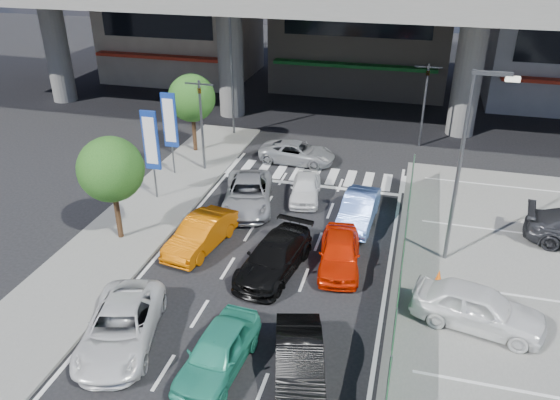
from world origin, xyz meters
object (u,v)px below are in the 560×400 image
(traffic_light_left, at_px, (200,103))
(signboard_far, at_px, (170,123))
(traffic_light_right, at_px, (426,85))
(sedan_white_front_mid, at_px, (305,188))
(traffic_cone, at_px, (438,278))
(hatch_black_mid_right, at_px, (299,363))
(crossing_wagon_silver, at_px, (297,153))
(street_lamp_left, at_px, (234,63))
(signboard_near, at_px, (151,143))
(taxi_orange_right, at_px, (339,252))
(tree_near, at_px, (111,170))
(wagon_silver_front_left, at_px, (248,194))
(taxi_orange_left, at_px, (201,234))
(tree_far, at_px, (192,98))
(sedan_black_mid, at_px, (274,257))
(kei_truck_front_right, at_px, (358,210))
(taxi_teal_mid, at_px, (218,352))
(street_lamp_right, at_px, (466,154))
(sedan_white_mid_left, at_px, (121,327))
(parked_sedan_white, at_px, (478,307))

(traffic_light_left, bearing_deg, signboard_far, -144.30)
(traffic_light_right, bearing_deg, sedan_white_front_mid, -120.87)
(sedan_white_front_mid, bearing_deg, traffic_cone, -50.67)
(hatch_black_mid_right, height_order, sedan_white_front_mid, hatch_black_mid_right)
(hatch_black_mid_right, height_order, traffic_cone, hatch_black_mid_right)
(traffic_light_left, distance_m, crossing_wagon_silver, 6.37)
(street_lamp_left, bearing_deg, signboard_near, -94.99)
(taxi_orange_right, bearing_deg, tree_near, 174.62)
(tree_near, relative_size, wagon_silver_front_left, 0.97)
(taxi_orange_left, distance_m, wagon_silver_front_left, 4.28)
(tree_far, bearing_deg, tree_near, -85.64)
(signboard_near, xyz_separation_m, sedan_black_mid, (7.51, -4.71, -2.38))
(signboard_near, distance_m, taxi_orange_left, 5.96)
(hatch_black_mid_right, bearing_deg, traffic_light_left, 107.22)
(signboard_far, distance_m, tree_far, 3.53)
(hatch_black_mid_right, relative_size, sedan_black_mid, 0.88)
(traffic_light_right, distance_m, sedan_white_front_mid, 11.01)
(tree_near, distance_m, kei_truck_front_right, 11.21)
(taxi_teal_mid, bearing_deg, taxi_orange_left, 121.12)
(traffic_light_left, height_order, crossing_wagon_silver, traffic_light_left)
(street_lamp_right, bearing_deg, crossing_wagon_silver, 135.19)
(signboard_far, xyz_separation_m, taxi_orange_left, (4.37, -6.76, -2.37))
(tree_near, relative_size, sedan_white_front_mid, 1.34)
(hatch_black_mid_right, bearing_deg, street_lamp_right, 46.36)
(wagon_silver_front_left, bearing_deg, sedan_white_mid_left, -109.96)
(traffic_light_right, xyz_separation_m, signboard_near, (-12.70, -11.01, -0.87))
(wagon_silver_front_left, relative_size, kei_truck_front_right, 1.19)
(tree_far, xyz_separation_m, hatch_black_mid_right, (10.41, -16.71, -2.70))
(street_lamp_right, bearing_deg, taxi_orange_right, -158.82)
(hatch_black_mid_right, relative_size, taxi_orange_right, 1.03)
(street_lamp_left, xyz_separation_m, sedan_white_mid_left, (2.80, -20.08, -4.10))
(taxi_orange_right, bearing_deg, traffic_cone, -13.21)
(hatch_black_mid_right, xyz_separation_m, sedan_white_front_mid, (-2.49, 12.21, -0.07))
(traffic_light_left, bearing_deg, crossing_wagon_silver, 27.15)
(street_lamp_right, xyz_separation_m, tree_far, (-14.97, 8.50, -1.38))
(traffic_light_right, distance_m, signboard_far, 15.38)
(street_lamp_right, height_order, taxi_orange_right, street_lamp_right)
(tree_far, bearing_deg, traffic_light_left, -57.38)
(traffic_light_right, relative_size, hatch_black_mid_right, 1.25)
(signboard_near, relative_size, sedan_white_front_mid, 1.31)
(taxi_orange_right, bearing_deg, parked_sedan_white, -32.43)
(signboard_near, relative_size, tree_near, 0.98)
(traffic_light_right, height_order, parked_sedan_white, traffic_light_right)
(sedan_white_mid_left, bearing_deg, taxi_orange_left, 72.64)
(sedan_white_mid_left, xyz_separation_m, hatch_black_mid_right, (6.13, -0.13, 0.01))
(signboard_near, distance_m, parked_sedan_white, 16.56)
(taxi_orange_right, relative_size, sedan_white_front_mid, 1.13)
(taxi_orange_left, bearing_deg, sedan_white_mid_left, -82.73)
(hatch_black_mid_right, distance_m, taxi_orange_left, 8.70)
(signboard_far, height_order, taxi_teal_mid, signboard_far)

